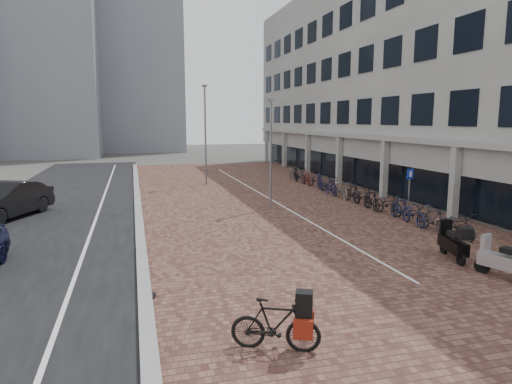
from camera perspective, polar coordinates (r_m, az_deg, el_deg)
The scene contains 17 objects.
ground at distance 15.00m, azimuth 6.08°, elevation -8.41°, with size 140.00×140.00×0.00m, color #474442.
plaza_brick at distance 26.72m, azimuth 0.77°, elevation -0.60°, with size 14.50×42.00×0.04m, color brown.
street_asphalt at distance 25.99m, azimuth -23.26°, elevation -1.63°, with size 8.00×50.00×0.03m, color black.
curb at distance 25.70m, azimuth -14.64°, elevation -1.15°, with size 0.35×42.00×0.14m, color gray.
lane_line at distance 25.77m, azimuth -18.86°, elevation -1.42°, with size 0.12×44.00×0.00m, color white.
parking_line at distance 26.77m, azimuth 1.18°, elevation -0.53°, with size 0.10×30.00×0.00m, color white.
office_building at distance 34.74m, azimuth 17.16°, elevation 15.20°, with size 8.40×40.00×15.00m.
bg_towers at distance 63.63m, azimuth -24.33°, elevation 16.84°, with size 33.00×23.00×32.00m.
car_dark at distance 23.69m, azimuth -28.99°, elevation -0.98°, with size 1.76×5.04×1.66m, color black.
hero_bike at distance 9.22m, azimuth 2.46°, elevation -16.21°, with size 1.83×1.19×1.26m.
shoes at distance 12.04m, azimuth -13.27°, elevation -12.84°, with size 0.41×0.34×0.10m, color black, non-canonical shape.
scooter_front at distance 14.73m, azimuth 28.91°, elevation -7.36°, with size 0.56×1.79×1.23m, color #B0B0B5, non-canonical shape.
scooter_mid at distance 16.02m, azimuth 23.51°, elevation -5.69°, with size 0.56×1.81×1.24m, color black, non-canonical shape.
parking_sign at distance 22.24m, azimuth 18.71°, elevation 0.81°, with size 0.44×0.23×2.25m.
lamp_near at distance 22.81m, azimuth 1.85°, elevation 4.62°, with size 0.12×0.12×5.46m, color slate.
lamp_far at distance 31.66m, azimuth -6.37°, elevation 6.99°, with size 0.12×0.12×6.77m, color gray.
bike_row at distance 26.53m, azimuth 10.98°, elevation 0.28°, with size 1.24×20.38×1.05m.
Camera 1 is at (-5.25, -13.32, 4.49)m, focal length 31.87 mm.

